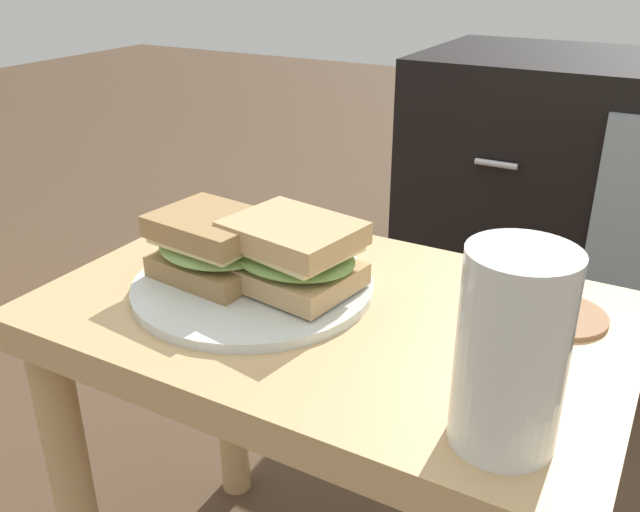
% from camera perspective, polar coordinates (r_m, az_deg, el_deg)
% --- Properties ---
extents(side_table, '(0.56, 0.36, 0.46)m').
position_cam_1_polar(side_table, '(0.72, 0.89, -10.46)').
color(side_table, tan).
rests_on(side_table, ground).
extents(plate, '(0.25, 0.25, 0.01)m').
position_cam_1_polar(plate, '(0.70, -5.58, -2.43)').
color(plate, silver).
rests_on(plate, side_table).
extents(sandwich_front, '(0.13, 0.11, 0.07)m').
position_cam_1_polar(sandwich_front, '(0.70, -8.91, 0.87)').
color(sandwich_front, '#9E7A4C').
rests_on(sandwich_front, plate).
extents(sandwich_back, '(0.14, 0.12, 0.07)m').
position_cam_1_polar(sandwich_back, '(0.67, -2.35, 0.11)').
color(sandwich_back, tan).
rests_on(sandwich_back, plate).
extents(beer_glass, '(0.08, 0.08, 0.15)m').
position_cam_1_polar(beer_glass, '(0.48, 15.63, -7.77)').
color(beer_glass, silver).
rests_on(beer_glass, side_table).
extents(coaster, '(0.09, 0.09, 0.01)m').
position_cam_1_polar(coaster, '(0.69, 19.30, -4.71)').
color(coaster, '#996B47').
rests_on(coaster, side_table).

